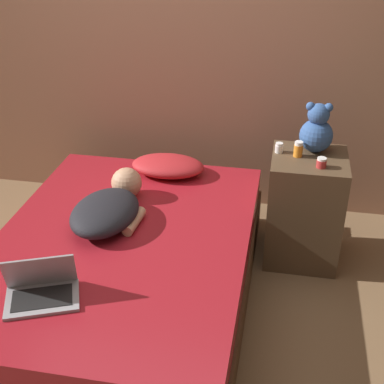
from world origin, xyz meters
name	(u,v)px	position (x,y,z in m)	size (l,w,h in m)	color
ground_plane	(126,298)	(0.00, 0.00, 0.00)	(12.00, 12.00, 0.00)	brown
wall_back	(170,18)	(0.00, 1.23, 1.30)	(8.00, 0.06, 2.60)	#996B51
bed	(124,269)	(0.00, 0.00, 0.20)	(1.36, 1.91, 0.41)	#4C331E
nightstand	(304,208)	(0.96, 0.61, 0.34)	(0.44, 0.44, 0.68)	brown
pillow	(168,166)	(0.08, 0.76, 0.47)	(0.47, 0.30, 0.12)	red
person_lying	(110,207)	(-0.11, 0.17, 0.49)	(0.39, 0.67, 0.18)	black
laptop	(41,289)	(-0.21, -0.53, 0.46)	(0.38, 0.32, 0.21)	#9E9EA3
teddy_bear	(317,130)	(0.98, 0.70, 0.81)	(0.19, 0.19, 0.30)	#335693
bottle_orange	(298,149)	(0.89, 0.61, 0.73)	(0.05, 0.05, 0.09)	orange
bottle_white	(279,148)	(0.78, 0.65, 0.71)	(0.05, 0.05, 0.06)	white
bottle_red	(322,163)	(1.02, 0.49, 0.71)	(0.06, 0.06, 0.06)	#B72D2D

